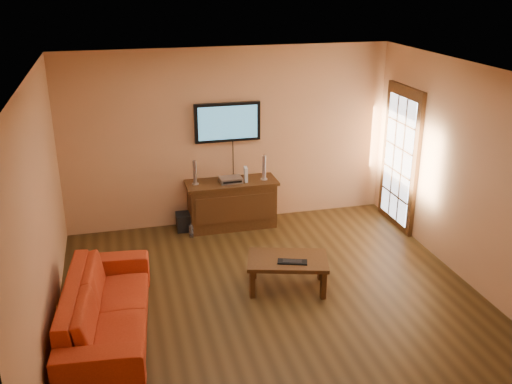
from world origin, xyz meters
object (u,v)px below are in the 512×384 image
object	(u,v)px
speaker_left	(195,173)
keyboard	(292,262)
media_console	(232,204)
bottle	(191,231)
speaker_right	(264,169)
subwoofer	(185,222)
coffee_table	(288,263)
television	(228,122)
sofa	(106,299)
av_receiver	(231,180)
game_console	(246,174)

from	to	relation	value
speaker_left	keyboard	size ratio (longest dim) A/B	0.97
media_console	bottle	distance (m)	0.76
bottle	speaker_right	bearing A→B (deg)	9.76
subwoofer	speaker_right	bearing A→B (deg)	-2.86
coffee_table	television	bearing A→B (deg)	96.97
media_console	speaker_right	world-z (taller)	speaker_right
speaker_left	media_console	bearing A→B (deg)	-1.97
subwoofer	sofa	bearing A→B (deg)	-114.73
av_receiver	speaker_left	bearing A→B (deg)	174.91
sofa	bottle	world-z (taller)	sofa
sofa	game_console	world-z (taller)	game_console
keyboard	speaker_left	bearing A→B (deg)	111.67
av_receiver	keyboard	world-z (taller)	av_receiver
media_console	bottle	size ratio (longest dim) A/B	6.67
speaker_left	subwoofer	size ratio (longest dim) A/B	1.41
bottle	television	bearing A→B (deg)	34.09
av_receiver	keyboard	xyz separation A→B (m)	(0.31, -2.09, -0.35)
coffee_table	keyboard	world-z (taller)	keyboard
media_console	speaker_left	world-z (taller)	speaker_left
media_console	sofa	bearing A→B (deg)	-128.22
game_console	keyboard	size ratio (longest dim) A/B	0.57
speaker_left	bottle	size ratio (longest dim) A/B	1.80
coffee_table	game_console	size ratio (longest dim) A/B	5.03
av_receiver	sofa	bearing A→B (deg)	-129.81
sofa	speaker_left	size ratio (longest dim) A/B	5.83
television	av_receiver	size ratio (longest dim) A/B	3.01
media_console	coffee_table	bearing A→B (deg)	-82.26
television	sofa	xyz separation A→B (m)	(-1.90, -2.63, -1.17)
subwoofer	bottle	distance (m)	0.29
speaker_right	keyboard	size ratio (longest dim) A/B	0.99
television	subwoofer	distance (m)	1.64
speaker_right	av_receiver	bearing A→B (deg)	177.96
television	keyboard	xyz separation A→B (m)	(0.30, -2.33, -1.18)
speaker_left	keyboard	bearing A→B (deg)	-68.33
av_receiver	game_console	bearing A→B (deg)	-6.80
media_console	av_receiver	bearing A→B (deg)	-139.24
media_console	speaker_left	bearing A→B (deg)	178.03
television	speaker_right	bearing A→B (deg)	-26.89
coffee_table	game_console	xyz separation A→B (m)	(-0.06, 1.96, 0.49)
media_console	coffee_table	world-z (taller)	media_console
av_receiver	subwoofer	xyz separation A→B (m)	(-0.71, 0.06, -0.64)
media_console	television	size ratio (longest dim) A/B	1.39
speaker_right	av_receiver	world-z (taller)	speaker_right
speaker_left	keyboard	world-z (taller)	speaker_left
av_receiver	subwoofer	distance (m)	0.95
sofa	game_console	distance (m)	3.20
av_receiver	game_console	world-z (taller)	game_console
sofa	av_receiver	distance (m)	3.06
speaker_right	bottle	bearing A→B (deg)	-170.24
speaker_right	coffee_table	bearing A→B (deg)	-96.64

